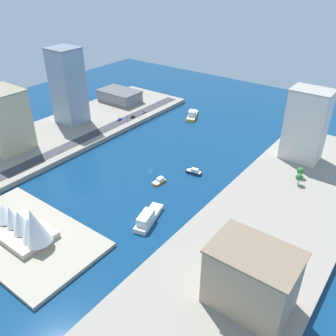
% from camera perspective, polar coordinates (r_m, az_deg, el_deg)
% --- Properties ---
extents(ground_plane, '(440.00, 440.00, 0.00)m').
position_cam_1_polar(ground_plane, '(240.55, -2.85, -0.15)').
color(ground_plane, navy).
extents(quay_west, '(70.00, 240.00, 3.48)m').
position_cam_1_polar(quay_west, '(204.04, 17.07, -7.38)').
color(quay_west, gray).
rests_on(quay_west, ground_plane).
extents(quay_east, '(70.00, 240.00, 3.48)m').
position_cam_1_polar(quay_east, '(298.51, -16.27, 5.38)').
color(quay_east, gray).
rests_on(quay_east, ground_plane).
extents(peninsula_point, '(82.68, 47.35, 2.00)m').
position_cam_1_polar(peninsula_point, '(197.58, -22.03, -10.15)').
color(peninsula_point, '#A89E89').
rests_on(peninsula_point, ground_plane).
extents(road_strip, '(10.07, 228.00, 0.15)m').
position_cam_1_polar(road_strip, '(280.83, -13.35, 4.58)').
color(road_strip, '#38383D').
rests_on(road_strip, quay_east).
extents(patrol_launch_navy, '(11.87, 4.88, 3.90)m').
position_cam_1_polar(patrol_launch_navy, '(234.93, 4.12, -0.59)').
color(patrol_launch_navy, '#1E284C').
rests_on(patrol_launch_navy, ground_plane).
extents(water_taxi_orange, '(5.08, 10.16, 3.18)m').
position_cam_1_polar(water_taxi_orange, '(225.12, -1.43, -2.11)').
color(water_taxi_orange, orange).
rests_on(water_taxi_orange, ground_plane).
extents(ferry_white_commuter, '(13.17, 27.51, 6.89)m').
position_cam_1_polar(ferry_white_commuter, '(193.12, -3.23, -7.92)').
color(ferry_white_commuter, silver).
rests_on(ferry_white_commuter, ground_plane).
extents(ferry_yellow_fast, '(16.36, 24.72, 6.86)m').
position_cam_1_polar(ferry_yellow_fast, '(321.31, 3.90, 8.49)').
color(ferry_yellow_fast, yellow).
rests_on(ferry_yellow_fast, ground_plane).
extents(tower_tall_glass, '(23.17, 21.20, 60.59)m').
position_cam_1_polar(tower_tall_glass, '(304.83, -15.72, 12.49)').
color(tower_tall_glass, '#8C9EB2').
rests_on(tower_tall_glass, quay_east).
extents(apartment_midrise_tan, '(33.08, 23.20, 27.45)m').
position_cam_1_polar(apartment_midrise_tan, '(145.80, 13.20, -16.81)').
color(apartment_midrise_tan, tan).
rests_on(apartment_midrise_tan, quay_west).
extents(warehouse_low_gray, '(39.31, 25.03, 10.69)m').
position_cam_1_polar(warehouse_low_gray, '(351.60, -7.75, 11.38)').
color(warehouse_low_gray, gray).
rests_on(warehouse_low_gray, quay_east).
extents(hotel_broad_white, '(25.66, 18.95, 48.66)m').
position_cam_1_polar(hotel_broad_white, '(252.83, 21.21, 6.39)').
color(hotel_broad_white, silver).
rests_on(hotel_broad_white, quay_west).
extents(office_block_beige, '(30.65, 28.17, 42.97)m').
position_cam_1_polar(office_block_beige, '(276.53, -24.83, 6.98)').
color(office_block_beige, '#C6B793').
rests_on(office_block_beige, quay_east).
extents(hatchback_blue, '(1.89, 4.70, 1.56)m').
position_cam_1_polar(hatchback_blue, '(308.51, -7.77, 7.72)').
color(hatchback_blue, black).
rests_on(hatchback_blue, road_strip).
extents(sedan_silver, '(1.92, 4.57, 1.51)m').
position_cam_1_polar(sedan_silver, '(322.40, -3.87, 8.95)').
color(sedan_silver, black).
rests_on(sedan_silver, road_strip).
extents(suv_black, '(2.07, 4.27, 1.60)m').
position_cam_1_polar(suv_black, '(312.63, -5.65, 8.17)').
color(suv_black, black).
rests_on(suv_black, road_strip).
extents(traffic_light_waterfront, '(0.36, 0.36, 6.50)m').
position_cam_1_polar(traffic_light_waterfront, '(301.81, -6.53, 7.98)').
color(traffic_light_waterfront, black).
rests_on(traffic_light_waterfront, quay_east).
extents(opera_landmark, '(40.85, 21.10, 21.97)m').
position_cam_1_polar(opera_landmark, '(189.95, -22.04, -8.48)').
color(opera_landmark, '#BCAD93').
rests_on(opera_landmark, peninsula_point).
extents(park_tree_cluster, '(6.56, 12.79, 7.30)m').
position_cam_1_polar(park_tree_cluster, '(233.22, 20.36, -0.90)').
color(park_tree_cluster, brown).
rests_on(park_tree_cluster, quay_west).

